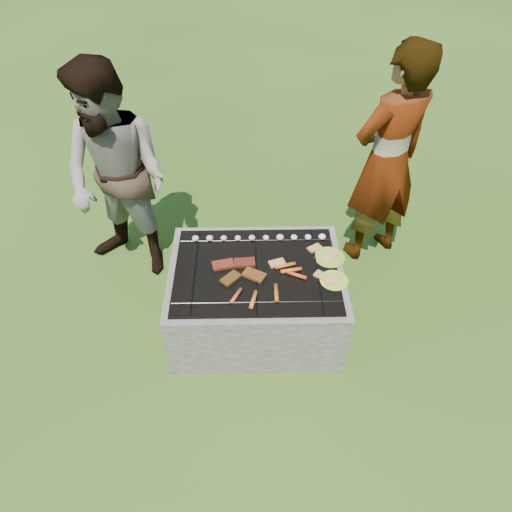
{
  "coord_description": "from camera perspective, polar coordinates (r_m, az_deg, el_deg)",
  "views": [
    {
      "loc": [
        -0.04,
        -2.37,
        3.01
      ],
      "look_at": [
        0.0,
        0.05,
        0.7
      ],
      "focal_mm": 32.0,
      "sensor_mm": 36.0,
      "label": 1
    }
  ],
  "objects": [
    {
      "name": "plate_near",
      "position": [
        3.34,
        9.72,
        -3.05
      ],
      "size": [
        0.24,
        0.24,
        0.03
      ],
      "color": "#E8FF3C",
      "rests_on": "fire_pit"
    },
    {
      "name": "bystander",
      "position": [
        3.85,
        -16.85,
        9.11
      ],
      "size": [
        1.13,
        1.04,
        1.88
      ],
      "primitive_type": "imported",
      "rotation": [
        0.0,
        0.0,
        -0.45
      ],
      "color": "gray",
      "rests_on": "ground"
    },
    {
      "name": "bread_on_grate",
      "position": [
        3.42,
        5.87,
        -0.85
      ],
      "size": [
        0.45,
        0.42,
        0.02
      ],
      "color": "tan",
      "rests_on": "fire_pit"
    },
    {
      "name": "sausages",
      "position": [
        3.26,
        2.28,
        -3.35
      ],
      "size": [
        0.56,
        0.44,
        0.03
      ],
      "color": "orange",
      "rests_on": "fire_pit"
    },
    {
      "name": "plate_far",
      "position": [
        3.51,
        9.19,
        -0.18
      ],
      "size": [
        0.27,
        0.27,
        0.03
      ],
      "color": "gold",
      "rests_on": "fire_pit"
    },
    {
      "name": "fire_pit",
      "position": [
        3.61,
        0.01,
        -5.36
      ],
      "size": [
        1.3,
        1.0,
        0.62
      ],
      "color": "#A49A91",
      "rests_on": "ground"
    },
    {
      "name": "cook",
      "position": [
        3.98,
        16.05,
        11.3
      ],
      "size": [
        0.85,
        0.73,
        1.96
      ],
      "primitive_type": "imported",
      "rotation": [
        0.0,
        0.0,
        3.58
      ],
      "color": "#A8978C",
      "rests_on": "ground"
    },
    {
      "name": "mushrooms",
      "position": [
        3.6,
        0.47,
        2.33
      ],
      "size": [
        1.06,
        0.06,
        0.04
      ],
      "color": "beige",
      "rests_on": "fire_pit"
    },
    {
      "name": "pork_slabs",
      "position": [
        3.35,
        -2.17,
        -1.72
      ],
      "size": [
        0.41,
        0.29,
        0.02
      ],
      "color": "#9E301C",
      "rests_on": "fire_pit"
    },
    {
      "name": "lawn",
      "position": [
        3.83,
        0.01,
        -8.13
      ],
      "size": [
        60.0,
        60.0,
        0.0
      ],
      "primitive_type": "plane",
      "color": "#264711",
      "rests_on": "ground"
    }
  ]
}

